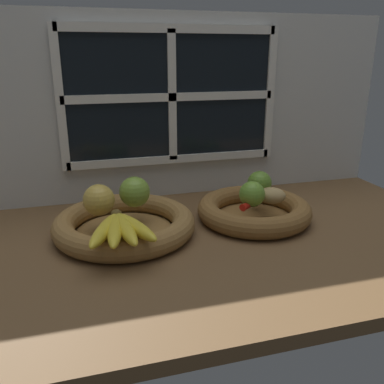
# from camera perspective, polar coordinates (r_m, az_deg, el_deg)

# --- Properties ---
(ground_plane) EXTENTS (1.40, 0.90, 0.03)m
(ground_plane) POSITION_cam_1_polar(r_m,az_deg,el_deg) (1.07, 0.84, -5.86)
(ground_plane) COLOR brown
(back_wall) EXTENTS (1.40, 0.05, 0.55)m
(back_wall) POSITION_cam_1_polar(r_m,az_deg,el_deg) (1.27, -3.01, 11.81)
(back_wall) COLOR silver
(back_wall) RESTS_ON ground_plane
(fruit_bowl_left) EXTENTS (0.35, 0.35, 0.06)m
(fruit_bowl_left) POSITION_cam_1_polar(r_m,az_deg,el_deg) (1.04, -9.41, -4.50)
(fruit_bowl_left) COLOR olive
(fruit_bowl_left) RESTS_ON ground_plane
(fruit_bowl_right) EXTENTS (0.31, 0.31, 0.06)m
(fruit_bowl_right) POSITION_cam_1_polar(r_m,az_deg,el_deg) (1.13, 8.65, -2.58)
(fruit_bowl_right) COLOR brown
(fruit_bowl_right) RESTS_ON ground_plane
(apple_green_back) EXTENTS (0.08, 0.08, 0.08)m
(apple_green_back) POSITION_cam_1_polar(r_m,az_deg,el_deg) (1.06, -8.02, 0.02)
(apple_green_back) COLOR #7AA338
(apple_green_back) RESTS_ON fruit_bowl_left
(apple_golden_left) EXTENTS (0.08, 0.08, 0.08)m
(apple_golden_left) POSITION_cam_1_polar(r_m,az_deg,el_deg) (1.02, -12.88, -1.09)
(apple_golden_left) COLOR gold
(apple_golden_left) RESTS_ON fruit_bowl_left
(banana_bunch_front) EXTENTS (0.16, 0.19, 0.03)m
(banana_bunch_front) POSITION_cam_1_polar(r_m,az_deg,el_deg) (0.90, -10.05, -5.03)
(banana_bunch_front) COLOR yellow
(banana_bunch_front) RESTS_ON fruit_bowl_left
(potato_back) EXTENTS (0.06, 0.07, 0.04)m
(potato_back) POSITION_cam_1_polar(r_m,az_deg,el_deg) (1.16, 8.79, 0.63)
(potato_back) COLOR tan
(potato_back) RESTS_ON fruit_bowl_right
(potato_small) EXTENTS (0.09, 0.08, 0.04)m
(potato_small) POSITION_cam_1_polar(r_m,az_deg,el_deg) (1.10, 11.05, -0.49)
(potato_small) COLOR tan
(potato_small) RESTS_ON fruit_bowl_right
(lime_near) EXTENTS (0.07, 0.07, 0.07)m
(lime_near) POSITION_cam_1_polar(r_m,az_deg,el_deg) (1.06, 8.38, -0.29)
(lime_near) COLOR #6B9E33
(lime_near) RESTS_ON fruit_bowl_right
(lime_far) EXTENTS (0.07, 0.07, 0.07)m
(lime_far) POSITION_cam_1_polar(r_m,az_deg,el_deg) (1.15, 9.40, 1.23)
(lime_far) COLOR olive
(lime_far) RESTS_ON fruit_bowl_right
(chili_pepper) EXTENTS (0.12, 0.09, 0.02)m
(chili_pepper) POSITION_cam_1_polar(r_m,az_deg,el_deg) (1.08, 9.00, -1.28)
(chili_pepper) COLOR red
(chili_pepper) RESTS_ON fruit_bowl_right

